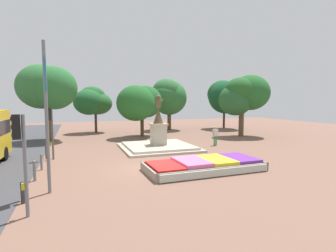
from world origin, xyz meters
The scene contains 17 objects.
ground_plane centered at (0.00, 0.00, 0.00)m, with size 75.15×75.15×0.00m, color brown.
flower_planter centered at (2.76, -1.39, 0.29)m, with size 6.63×3.04×0.65m.
statue_monument centered at (2.36, 6.01, 0.53)m, with size 5.90×5.90×4.36m.
traffic_light_near_crossing centered at (-5.70, -4.71, 2.37)m, with size 0.42×0.31×3.44m.
traffic_light_mid_block centered at (-5.56, 4.47, 2.37)m, with size 0.42×0.31×3.43m.
banner_pole centered at (-5.11, -2.43, 3.30)m, with size 0.18×0.57×6.30m.
pedestrian_with_handbag centered at (7.51, 5.78, 0.97)m, with size 0.57×0.23×1.68m.
kerb_bollard_south centered at (-5.96, -3.33, 0.45)m, with size 0.17×0.17×0.86m.
kerb_bollard_mid_a centered at (-5.94, -0.37, 0.53)m, with size 0.15×0.15×1.02m.
kerb_bollard_mid_b centered at (-5.87, 1.77, 0.49)m, with size 0.13×0.13×0.93m.
kerb_bollard_north centered at (-5.93, 4.97, 0.45)m, with size 0.12×0.12×0.86m.
park_tree_far_left centered at (-1.91, 19.07, 3.84)m, with size 4.64×3.88×5.67m.
park_tree_behind_statue centered at (13.36, 10.02, 4.60)m, with size 5.60×4.22×6.72m.
park_tree_far_right centered at (2.62, 13.32, 3.71)m, with size 5.24×5.16×5.57m.
park_tree_street_side centered at (7.67, 18.69, 4.58)m, with size 4.93×5.01×6.80m.
park_tree_mid_canopy centered at (-6.35, 13.55, 5.08)m, with size 5.54×5.06×7.35m.
park_tree_distant centered at (15.89, 17.78, 4.54)m, with size 4.96×5.48×6.78m.
Camera 1 is at (-4.00, -14.22, 3.85)m, focal length 28.00 mm.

